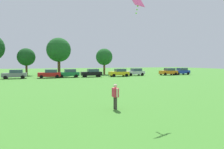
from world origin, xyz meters
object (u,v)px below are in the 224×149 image
(parked_car_silver_6, at_px, (135,72))
(tree_far_right, at_px, (104,57))
(parked_car_yellow_5, at_px, (119,73))
(parked_car_green_3, at_px, (69,73))
(tree_right, at_px, (59,50))
(parked_car_black_4, at_px, (92,73))
(parked_car_gray_1, at_px, (15,74))
(kite, at_px, (138,3))
(tree_center, at_px, (26,57))
(parked_car_blue_8, at_px, (181,71))
(adult_bystander, at_px, (115,94))
(parked_car_orange_7, at_px, (169,72))
(parked_car_red_2, at_px, (50,74))

(parked_car_silver_6, xyz_separation_m, tree_far_right, (-5.44, 6.78, 3.59))
(parked_car_yellow_5, bearing_deg, parked_car_green_3, -5.43)
(tree_right, bearing_deg, parked_car_yellow_5, -36.27)
(tree_right, height_order, tree_far_right, tree_right)
(parked_car_black_4, distance_m, parked_car_yellow_5, 5.97)
(parked_car_gray_1, bearing_deg, kite, 108.76)
(tree_center, relative_size, tree_far_right, 0.97)
(parked_car_silver_6, distance_m, parked_car_blue_8, 12.54)
(parked_car_gray_1, xyz_separation_m, tree_center, (1.46, 9.18, 3.45))
(adult_bystander, xyz_separation_m, parked_car_orange_7, (24.58, 29.10, -0.13))
(tree_right, bearing_deg, parked_car_gray_1, -138.82)
(parked_car_yellow_5, bearing_deg, tree_far_right, -84.06)
(parked_car_gray_1, height_order, parked_car_black_4, same)
(parked_car_red_2, bearing_deg, tree_far_right, -150.95)
(tree_center, distance_m, tree_right, 7.62)
(tree_right, bearing_deg, parked_car_silver_6, -23.92)
(parked_car_green_3, distance_m, parked_car_orange_7, 23.81)
(parked_car_red_2, bearing_deg, kite, 97.85)
(tree_center, bearing_deg, parked_car_blue_8, -14.35)
(parked_car_blue_8, bearing_deg, parked_car_green_3, 0.04)
(kite, xyz_separation_m, tree_far_right, (9.48, 37.62, -2.29))
(parked_car_red_2, height_order, parked_car_orange_7, same)
(parked_car_green_3, bearing_deg, tree_far_right, -143.73)
(kite, xyz_separation_m, parked_car_silver_6, (14.92, 30.84, -5.88))
(parked_car_orange_7, bearing_deg, parked_car_silver_6, -5.69)
(parked_car_green_3, xyz_separation_m, tree_right, (-1.30, 7.78, 5.16))
(parked_car_silver_6, xyz_separation_m, parked_car_orange_7, (8.53, -0.85, 0.00))
(adult_bystander, distance_m, parked_car_black_4, 29.80)
(parked_car_blue_8, bearing_deg, parked_car_red_2, 0.67)
(parked_car_blue_8, relative_size, tree_center, 0.67)
(kite, xyz_separation_m, tree_center, (-8.92, 39.73, -2.43))
(parked_car_black_4, bearing_deg, parked_car_red_2, 0.77)
(parked_car_silver_6, height_order, tree_far_right, tree_far_right)
(parked_car_black_4, distance_m, parked_car_orange_7, 19.04)
(adult_bystander, height_order, parked_car_silver_6, parked_car_silver_6)
(parked_car_black_4, height_order, tree_far_right, tree_far_right)
(kite, bearing_deg, parked_car_yellow_5, 70.63)
(kite, height_order, parked_car_orange_7, kite)
(parked_car_black_4, bearing_deg, tree_center, -35.65)
(tree_right, bearing_deg, parked_car_red_2, -107.02)
(parked_car_red_2, xyz_separation_m, parked_car_yellow_5, (14.48, -0.66, 0.00))
(adult_bystander, distance_m, parked_car_red_2, 29.32)
(parked_car_black_4, relative_size, parked_car_yellow_5, 1.00)
(parked_car_red_2, xyz_separation_m, parked_car_silver_6, (19.06, 0.78, 0.00))
(parked_car_gray_1, distance_m, parked_car_yellow_5, 20.75)
(parked_car_red_2, bearing_deg, parked_car_green_3, -174.69)
(parked_car_red_2, relative_size, tree_right, 0.48)
(parked_car_silver_6, relative_size, tree_right, 0.48)
(adult_bystander, height_order, parked_car_black_4, parked_car_black_4)
(tree_right, bearing_deg, tree_far_right, -2.91)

